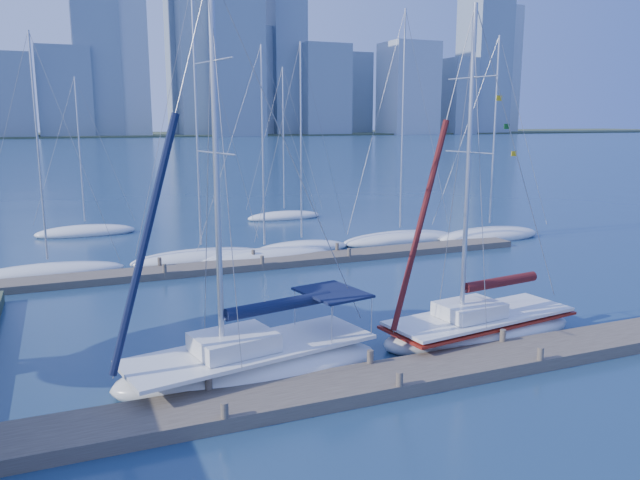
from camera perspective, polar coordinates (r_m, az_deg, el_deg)
name	(u,v)px	position (r m, az deg, el deg)	size (l,w,h in m)	color
ground	(384,386)	(18.98, 5.86, -13.17)	(700.00, 700.00, 0.00)	#172A4C
near_dock	(384,380)	(18.90, 5.87, -12.62)	(26.00, 2.00, 0.40)	#4E4439
far_dock	(276,262)	(33.71, -4.08, -2.03)	(30.00, 1.80, 0.36)	#4E4439
far_shore	(76,136)	(335.38, -21.37, 8.88)	(800.00, 100.00, 1.50)	#38472D
sailboat_navy	(251,348)	(19.23, -6.29, -9.81)	(8.64, 4.26, 12.21)	silver
sailboat_maroon	(480,313)	(23.08, 14.44, -6.48)	(7.97, 3.52, 11.93)	silver
bg_boat_0	(49,272)	(34.21, -23.56, -2.66)	(7.46, 4.70, 12.16)	silver
bg_boat_1	(202,257)	(34.95, -10.78, -1.57)	(7.96, 4.57, 14.82)	silver
bg_boat_2	(265,256)	(34.96, -5.07, -1.49)	(7.72, 2.33, 11.93)	silver
bg_boat_3	(302,247)	(37.20, -1.69, -0.68)	(5.84, 2.03, 12.35)	silver
bg_boat_4	(400,238)	(40.16, 7.31, 0.15)	(8.19, 3.21, 14.62)	silver
bg_boat_5	(489,235)	(42.45, 15.20, 0.44)	(7.96, 4.89, 13.27)	silver
bg_boat_6	(86,232)	(45.40, -20.63, 0.73)	(6.67, 2.72, 10.83)	silver
bg_boat_7	(284,216)	(49.49, -3.28, 2.21)	(6.28, 3.75, 11.98)	silver
skyline	(121,57)	(308.06, -17.77, 15.63)	(502.71, 51.31, 120.34)	gray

